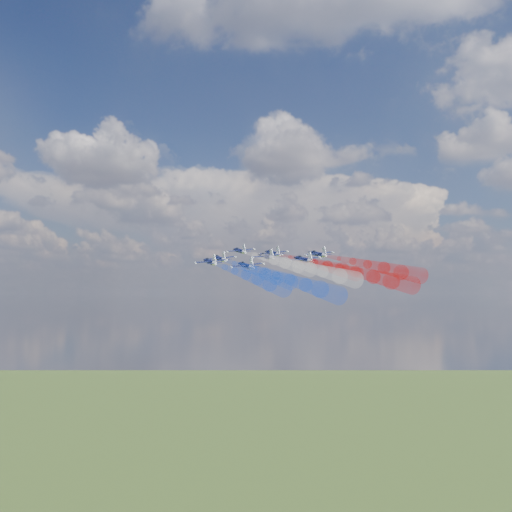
% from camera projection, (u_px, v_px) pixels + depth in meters
% --- Properties ---
extents(jet_lead, '(14.77, 15.49, 6.08)m').
position_uv_depth(jet_lead, '(240.00, 251.00, 187.81)').
color(jet_lead, black).
extents(trail_lead, '(29.47, 36.42, 11.23)m').
position_uv_depth(trail_lead, '(274.00, 260.00, 163.28)').
color(trail_lead, white).
extents(jet_inner_left, '(14.77, 15.49, 6.08)m').
position_uv_depth(jet_inner_left, '(220.00, 259.00, 174.75)').
color(jet_inner_left, black).
extents(trail_inner_left, '(29.47, 36.42, 11.23)m').
position_uv_depth(trail_inner_left, '(254.00, 270.00, 150.21)').
color(trail_inner_left, blue).
extents(jet_inner_right, '(14.77, 15.49, 6.08)m').
position_uv_depth(jet_inner_right, '(273.00, 253.00, 182.58)').
color(jet_inner_right, black).
extents(trail_inner_right, '(29.47, 36.42, 11.23)m').
position_uv_depth(trail_inner_right, '(314.00, 263.00, 158.04)').
color(trail_inner_right, red).
extents(jet_outer_left, '(14.77, 15.49, 6.08)m').
position_uv_depth(jet_outer_left, '(210.00, 262.00, 163.56)').
color(jet_outer_left, black).
extents(trail_outer_left, '(29.47, 36.42, 11.23)m').
position_uv_depth(trail_outer_left, '(245.00, 275.00, 139.03)').
color(trail_outer_left, blue).
extents(jet_center_third, '(14.77, 15.49, 6.08)m').
position_uv_depth(jet_center_third, '(266.00, 256.00, 170.00)').
color(jet_center_third, black).
extents(trail_center_third, '(29.47, 36.42, 11.23)m').
position_uv_depth(trail_center_third, '(309.00, 268.00, 145.47)').
color(trail_center_third, white).
extents(jet_outer_right, '(14.77, 15.49, 6.08)m').
position_uv_depth(jet_outer_right, '(318.00, 254.00, 175.14)').
color(jet_outer_right, black).
extents(trail_outer_right, '(29.47, 36.42, 11.23)m').
position_uv_depth(trail_outer_right, '(368.00, 264.00, 150.61)').
color(trail_outer_right, red).
extents(jet_rear_left, '(14.77, 15.49, 6.08)m').
position_uv_depth(jet_rear_left, '(246.00, 266.00, 156.02)').
color(jet_rear_left, black).
extents(trail_rear_left, '(29.47, 36.42, 11.23)m').
position_uv_depth(trail_rear_left, '(290.00, 280.00, 131.49)').
color(trail_rear_left, blue).
extents(jet_rear_right, '(14.77, 15.49, 6.08)m').
position_uv_depth(jet_rear_right, '(303.00, 259.00, 162.38)').
color(jet_rear_right, black).
extents(trail_rear_right, '(29.47, 36.42, 11.23)m').
position_uv_depth(trail_rear_right, '(356.00, 272.00, 137.85)').
color(trail_rear_right, red).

